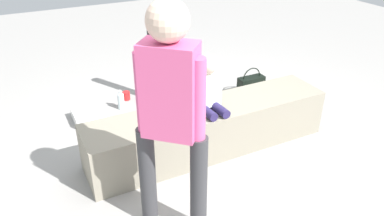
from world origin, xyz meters
name	(u,v)px	position (x,y,z in m)	size (l,w,h in m)	color
ground_plane	(209,149)	(0.00, 0.00, 0.00)	(12.00, 12.00, 0.00)	#9B9894
concrete_ledge	(209,129)	(0.00, 0.00, 0.22)	(2.22, 0.47, 0.43)	gray
child_seated	(208,87)	(-0.03, -0.02, 0.65)	(0.28, 0.32, 0.48)	#292151
adult_standing	(170,106)	(-0.67, -0.70, 0.95)	(0.37, 0.36, 1.57)	#37373A
cake_plate	(177,119)	(-0.35, -0.08, 0.45)	(0.22, 0.22, 0.07)	yellow
gift_bag	(154,109)	(-0.26, 0.69, 0.14)	(0.19, 0.11, 0.31)	#59C6B2
railing_post	(154,70)	(-0.07, 1.14, 0.37)	(0.36, 0.36, 1.01)	black
water_bottle_near_gift	(121,100)	(-0.49, 1.10, 0.10)	(0.07, 0.07, 0.22)	silver
party_cup_red	(126,96)	(-0.37, 1.29, 0.05)	(0.09, 0.09, 0.10)	red
cake_box_white	(89,115)	(-0.86, 1.01, 0.06)	(0.31, 0.30, 0.11)	white
handbag_black_leather	(251,85)	(0.99, 0.77, 0.11)	(0.32, 0.13, 0.33)	black
handbag_brown_canvas	(188,76)	(0.43, 1.30, 0.13)	(0.31, 0.13, 0.36)	brown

